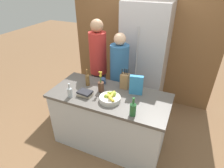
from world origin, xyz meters
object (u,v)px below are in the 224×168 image
at_px(knife_block, 125,81).
at_px(coffee_mug, 103,81).
at_px(flower_vase, 101,85).
at_px(cereal_box, 136,85).
at_px(book_stack, 85,93).
at_px(bottle_oil, 87,79).
at_px(fruit_bowl, 110,98).
at_px(person_at_sink, 98,64).
at_px(person_in_blue, 119,75).
at_px(bottle_wine, 70,92).
at_px(bottle_vinegar, 133,108).
at_px(refrigerator, 144,59).

distance_m(knife_block, coffee_mug, 0.35).
xyz_separation_m(flower_vase, cereal_box, (0.47, 0.14, 0.04)).
height_order(flower_vase, book_stack, flower_vase).
distance_m(book_stack, bottle_oil, 0.29).
distance_m(fruit_bowl, person_at_sink, 0.97).
distance_m(book_stack, person_at_sink, 0.83).
xyz_separation_m(coffee_mug, person_in_blue, (0.12, 0.36, -0.04)).
bearing_deg(bottle_wine, flower_vase, 42.14).
relative_size(cereal_box, bottle_wine, 1.37).
xyz_separation_m(flower_vase, person_at_sink, (-0.36, 0.62, 0.01)).
bearing_deg(book_stack, bottle_vinegar, -9.95).
height_order(cereal_box, coffee_mug, cereal_box).
bearing_deg(person_in_blue, bottle_wine, -129.59).
bearing_deg(refrigerator, coffee_mug, -111.48).
bearing_deg(bottle_vinegar, bottle_oil, 155.02).
bearing_deg(cereal_box, knife_block, 156.74).
height_order(flower_vase, person_in_blue, person_in_blue).
xyz_separation_m(knife_block, book_stack, (-0.43, -0.41, -0.08)).
bearing_deg(fruit_bowl, bottle_vinegar, -23.42).
relative_size(bottle_vinegar, person_at_sink, 0.14).
distance_m(fruit_bowl, knife_block, 0.39).
bearing_deg(fruit_bowl, knife_block, 80.67).
bearing_deg(refrigerator, bottle_wine, -113.44).
xyz_separation_m(knife_block, coffee_mug, (-0.34, -0.02, -0.07)).
xyz_separation_m(coffee_mug, person_at_sink, (-0.29, 0.41, 0.06)).
relative_size(refrigerator, bottle_oil, 7.72).
relative_size(bottle_oil, bottle_vinegar, 1.06).
height_order(bottle_vinegar, person_in_blue, person_in_blue).
bearing_deg(bottle_vinegar, fruit_bowl, 156.58).
bearing_deg(cereal_box, book_stack, -152.63).
height_order(refrigerator, bottle_wine, refrigerator).
xyz_separation_m(coffee_mug, bottle_oil, (-0.19, -0.13, 0.06)).
bearing_deg(book_stack, knife_block, 43.59).
relative_size(knife_block, bottle_vinegar, 1.26).
bearing_deg(book_stack, bottle_wine, -148.31).
height_order(flower_vase, person_at_sink, person_at_sink).
relative_size(flower_vase, person_in_blue, 0.20).
distance_m(coffee_mug, bottle_wine, 0.56).
bearing_deg(person_at_sink, bottle_oil, -92.58).
bearing_deg(flower_vase, person_at_sink, 120.20).
bearing_deg(coffee_mug, book_stack, -102.36).
relative_size(refrigerator, person_in_blue, 1.25).
xyz_separation_m(refrigerator, bottle_wine, (-0.63, -1.45, -0.02)).
bearing_deg(person_in_blue, knife_block, -73.03).
height_order(refrigerator, person_at_sink, refrigerator).
height_order(coffee_mug, person_in_blue, person_in_blue).
bearing_deg(bottle_wine, bottle_oil, 80.19).
bearing_deg(cereal_box, bottle_vinegar, -76.95).
xyz_separation_m(knife_block, flower_vase, (-0.27, -0.22, -0.02)).
bearing_deg(bottle_oil, flower_vase, -15.46).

